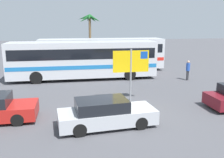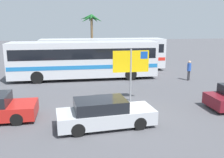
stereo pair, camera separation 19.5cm
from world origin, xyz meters
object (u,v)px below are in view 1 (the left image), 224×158
at_px(bus_rear_coach, 102,53).
at_px(ferry_sign, 132,63).
at_px(bus_front_coach, 83,58).
at_px(car_silver, 106,114).
at_px(pedestrian_near_sign, 188,69).

bearing_deg(bus_rear_coach, ferry_sign, -87.45).
height_order(bus_front_coach, car_silver, bus_front_coach).
xyz_separation_m(bus_front_coach, pedestrian_near_sign, (8.58, -2.07, -0.81)).
relative_size(bus_rear_coach, car_silver, 2.67).
relative_size(bus_front_coach, pedestrian_near_sign, 7.37).
bearing_deg(ferry_sign, car_silver, -120.54).
bearing_deg(bus_front_coach, ferry_sign, -69.34).
bearing_deg(car_silver, ferry_sign, 54.36).
bearing_deg(ferry_sign, pedestrian_near_sign, 37.21).
height_order(bus_rear_coach, ferry_sign, ferry_sign).
distance_m(bus_front_coach, bus_rear_coach, 4.11).
xyz_separation_m(bus_front_coach, ferry_sign, (2.52, -6.69, 0.54)).
bearing_deg(bus_front_coach, bus_rear_coach, 59.77).
bearing_deg(bus_rear_coach, bus_front_coach, -120.23).
distance_m(bus_rear_coach, car_silver, 14.01).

